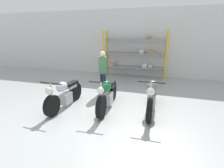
{
  "coord_description": "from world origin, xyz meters",
  "views": [
    {
      "loc": [
        1.64,
        -4.87,
        2.3
      ],
      "look_at": [
        0.0,
        0.4,
        0.7
      ],
      "focal_mm": 28.0,
      "sensor_mm": 36.0,
      "label": 1
    }
  ],
  "objects_px": {
    "shelving_rack": "(134,54)",
    "motorcycle_green": "(108,95)",
    "motorcycle_silver": "(65,94)",
    "person_browsing": "(103,69)",
    "motorcycle_grey": "(152,96)"
  },
  "relations": [
    {
      "from": "motorcycle_green",
      "to": "motorcycle_grey",
      "type": "bearing_deg",
      "value": 93.91
    },
    {
      "from": "motorcycle_grey",
      "to": "person_browsing",
      "type": "xyz_separation_m",
      "value": [
        -2.0,
        1.15,
        0.49
      ]
    },
    {
      "from": "shelving_rack",
      "to": "person_browsing",
      "type": "bearing_deg",
      "value": -101.2
    },
    {
      "from": "motorcycle_grey",
      "to": "person_browsing",
      "type": "bearing_deg",
      "value": -121.06
    },
    {
      "from": "motorcycle_green",
      "to": "person_browsing",
      "type": "xyz_separation_m",
      "value": [
        -0.65,
        1.34,
        0.53
      ]
    },
    {
      "from": "motorcycle_grey",
      "to": "person_browsing",
      "type": "relative_size",
      "value": 1.29
    },
    {
      "from": "motorcycle_silver",
      "to": "person_browsing",
      "type": "distance_m",
      "value": 1.9
    },
    {
      "from": "shelving_rack",
      "to": "motorcycle_silver",
      "type": "xyz_separation_m",
      "value": [
        -1.32,
        -4.87,
        -0.79
      ]
    },
    {
      "from": "shelving_rack",
      "to": "motorcycle_silver",
      "type": "relative_size",
      "value": 1.71
    },
    {
      "from": "motorcycle_grey",
      "to": "person_browsing",
      "type": "height_order",
      "value": "person_browsing"
    },
    {
      "from": "shelving_rack",
      "to": "motorcycle_green",
      "type": "relative_size",
      "value": 1.65
    },
    {
      "from": "motorcycle_silver",
      "to": "shelving_rack",
      "type": "bearing_deg",
      "value": 165.24
    },
    {
      "from": "motorcycle_grey",
      "to": "person_browsing",
      "type": "distance_m",
      "value": 2.36
    },
    {
      "from": "shelving_rack",
      "to": "motorcycle_grey",
      "type": "height_order",
      "value": "shelving_rack"
    },
    {
      "from": "shelving_rack",
      "to": "motorcycle_green",
      "type": "bearing_deg",
      "value": -89.81
    }
  ]
}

